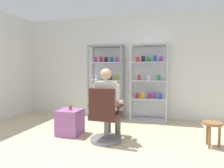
# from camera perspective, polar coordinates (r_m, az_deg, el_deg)

# --- Properties ---
(ground_plane) EXTENTS (7.20, 7.20, 0.00)m
(ground_plane) POSITION_cam_1_polar(r_m,az_deg,el_deg) (2.83, -6.79, -22.59)
(ground_plane) COLOR #C6B793
(back_wall) EXTENTS (6.00, 0.10, 2.70)m
(back_wall) POSITION_cam_1_polar(r_m,az_deg,el_deg) (5.43, 4.87, 4.89)
(back_wall) COLOR silver
(back_wall) RESTS_ON ground
(display_cabinet_left) EXTENTS (0.90, 0.45, 1.90)m
(display_cabinet_left) POSITION_cam_1_polar(r_m,az_deg,el_deg) (5.33, -1.42, 0.79)
(display_cabinet_left) COLOR gray
(display_cabinet_left) RESTS_ON ground
(display_cabinet_right) EXTENTS (0.90, 0.45, 1.90)m
(display_cabinet_right) POSITION_cam_1_polar(r_m,az_deg,el_deg) (5.14, 10.44, 0.59)
(display_cabinet_right) COLOR #B7B7BC
(display_cabinet_right) RESTS_ON ground
(office_chair) EXTENTS (0.58, 0.56, 0.96)m
(office_chair) POSITION_cam_1_polar(r_m,az_deg,el_deg) (3.57, -1.99, -10.14)
(office_chair) COLOR slate
(office_chair) RESTS_ON ground
(seated_shopkeeper) EXTENTS (0.50, 0.58, 1.29)m
(seated_shopkeeper) POSITION_cam_1_polar(r_m,az_deg,el_deg) (3.66, -1.13, -4.70)
(seated_shopkeeper) COLOR slate
(seated_shopkeeper) RESTS_ON ground
(storage_crate) EXTENTS (0.43, 0.45, 0.49)m
(storage_crate) POSITION_cam_1_polar(r_m,az_deg,el_deg) (4.11, -11.74, -10.47)
(storage_crate) COLOR #9E599E
(storage_crate) RESTS_ON ground
(tea_glass) EXTENTS (0.06, 0.06, 0.08)m
(tea_glass) POSITION_cam_1_polar(r_m,az_deg,el_deg) (4.03, -11.64, -6.54)
(tea_glass) COLOR brown
(tea_glass) RESTS_ON storage_crate
(wooden_stool) EXTENTS (0.32, 0.32, 0.41)m
(wooden_stool) POSITION_cam_1_polar(r_m,az_deg,el_deg) (3.76, 26.44, -10.82)
(wooden_stool) COLOR olive
(wooden_stool) RESTS_ON ground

